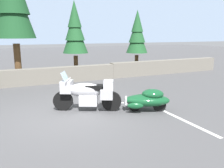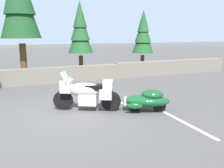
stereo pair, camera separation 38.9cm
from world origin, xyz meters
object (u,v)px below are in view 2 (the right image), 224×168
at_px(touring_motorcycle, 87,92).
at_px(pine_tree_far_right, 143,34).
at_px(pine_tree_secondary, 80,30).
at_px(car_shaped_trailer, 147,100).

xyz_separation_m(touring_motorcycle, pine_tree_far_right, (5.64, 6.23, 1.94)).
bearing_deg(pine_tree_secondary, car_shaped_trailer, -87.27).
relative_size(pine_tree_secondary, pine_tree_far_right, 1.09).
distance_m(touring_motorcycle, pine_tree_secondary, 6.82).
bearing_deg(pine_tree_secondary, pine_tree_far_right, -0.86).
height_order(touring_motorcycle, pine_tree_far_right, pine_tree_far_right).
xyz_separation_m(car_shaped_trailer, pine_tree_secondary, (-0.34, 7.22, 2.38)).
height_order(car_shaped_trailer, pine_tree_far_right, pine_tree_far_right).
xyz_separation_m(touring_motorcycle, car_shaped_trailer, (1.81, -0.92, -0.21)).
bearing_deg(pine_tree_far_right, touring_motorcycle, -132.17).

